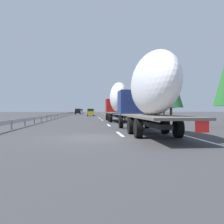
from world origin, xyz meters
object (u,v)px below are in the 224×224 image
object	(u,v)px
truck_lead	(118,101)
road_sign	(122,107)
car_black_suv	(78,111)
truck_trailing	(149,91)
car_yellow_coupe	(91,112)
car_silver_hatch	(81,111)

from	to	relation	value
truck_lead	road_sign	distance (m)	20.26
road_sign	car_black_suv	bearing A→B (deg)	17.61
truck_trailing	car_black_suv	size ratio (longest dim) A/B	3.02
truck_lead	car_yellow_coupe	distance (m)	30.17
car_silver_hatch	truck_trailing	bearing A→B (deg)	-175.54
truck_trailing	car_silver_hatch	size ratio (longest dim) A/B	3.21
car_silver_hatch	car_black_suv	xyz separation A→B (m)	(-22.06, 0.26, 0.02)
truck_lead	car_yellow_coupe	bearing A→B (deg)	6.38
truck_trailing	car_black_suv	xyz separation A→B (m)	(70.68, 7.49, -1.76)
truck_lead	car_yellow_coupe	size ratio (longest dim) A/B	2.75
car_yellow_coupe	car_black_suv	xyz separation A→B (m)	(23.44, 4.14, 0.05)
truck_trailing	road_sign	bearing A→B (deg)	-4.75
truck_trailing	car_black_suv	bearing A→B (deg)	6.05
car_yellow_coupe	road_sign	distance (m)	11.89
truck_trailing	car_black_suv	distance (m)	71.10
car_yellow_coupe	car_black_suv	size ratio (longest dim) A/B	0.97
truck_lead	car_yellow_coupe	world-z (taller)	truck_lead
car_silver_hatch	car_yellow_coupe	xyz separation A→B (m)	(-45.49, -3.89, -0.03)
car_silver_hatch	road_sign	distance (m)	56.38
car_yellow_coupe	car_silver_hatch	bearing A→B (deg)	4.88
road_sign	car_silver_hatch	bearing A→B (deg)	10.57
truck_lead	car_silver_hatch	xyz separation A→B (m)	(75.42, 7.24, -1.75)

